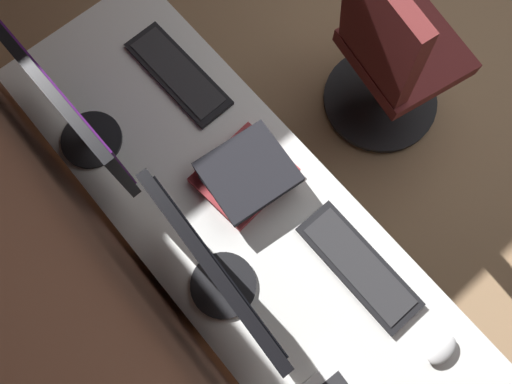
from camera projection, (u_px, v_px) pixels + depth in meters
The scene contains 11 objects.
floor_plane at pixel (510, 24), 2.55m from camera, with size 5.62×5.62×0.00m, color #9E7A56.
wall_back at pixel (66, 272), 0.90m from camera, with size 5.28×0.10×2.60m, color brown.
desk at pixel (244, 226), 1.58m from camera, with size 1.92×0.63×0.73m.
drawer_pedestal at pixel (240, 246), 1.87m from camera, with size 0.40×0.51×0.69m.
monitor_primary at pixel (66, 108), 1.36m from camera, with size 0.58×0.20×0.40m.
monitor_secondary at pixel (218, 275), 1.21m from camera, with size 0.55×0.20×0.43m.
keyboard_main at pixel (359, 266), 1.46m from camera, with size 0.42×0.14×0.02m.
keyboard_spare at pixel (178, 74), 1.64m from camera, with size 0.42×0.15×0.02m.
mouse_main at pixel (442, 350), 1.38m from camera, with size 0.06×0.10×0.03m, color silver.
book_stack_near at pixel (247, 175), 1.51m from camera, with size 0.27×0.30×0.08m.
office_chair at pixel (390, 61), 1.97m from camera, with size 0.56×0.58×0.97m.
Camera 1 is at (-0.31, 2.04, 2.20)m, focal length 33.76 mm.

